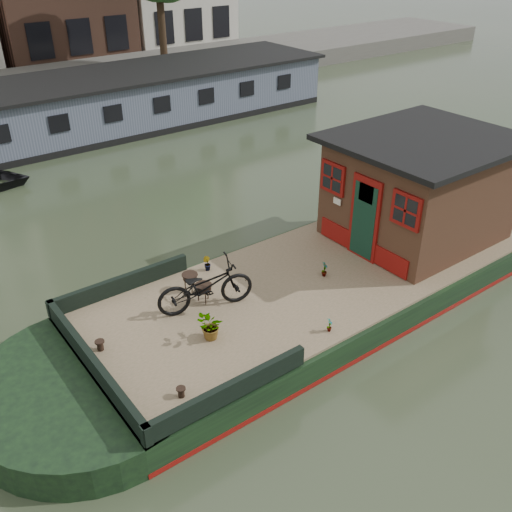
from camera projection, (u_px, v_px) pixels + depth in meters
ground at (345, 287)px, 12.93m from camera, size 120.00×120.00×0.00m
houseboat_hull at (301, 297)px, 12.10m from camera, size 14.01×4.02×0.60m
houseboat_deck at (347, 263)px, 12.61m from camera, size 11.80×3.80×0.05m
bow_bulwark at (139, 343)px, 9.88m from camera, size 3.00×4.00×0.35m
cabin at (419, 187)px, 13.12m from camera, size 4.00×3.50×2.42m
bicycle at (205, 286)px, 10.85m from camera, size 2.00×1.13×0.99m
potted_plant_a at (324, 269)px, 12.01m from camera, size 0.22×0.22×0.35m
potted_plant_b at (207, 264)px, 12.24m from camera, size 0.18×0.20×0.31m
potted_plant_c at (211, 327)px, 10.13m from camera, size 0.63×0.62×0.53m
potted_plant_e at (329, 325)px, 10.39m from camera, size 0.18×0.17×0.28m
brazier_front at (204, 293)px, 11.20m from camera, size 0.48×0.48×0.39m
brazier_rear at (190, 282)px, 11.55m from camera, size 0.43×0.43×0.38m
bollard_port at (100, 345)px, 9.95m from camera, size 0.17×0.17×0.19m
bollard_stbd at (181, 392)px, 8.97m from camera, size 0.15×0.15×0.18m
far_houseboat at (92, 107)px, 22.11m from camera, size 20.40×4.40×2.11m
quay at (38, 88)px, 26.87m from camera, size 60.00×6.00×0.90m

